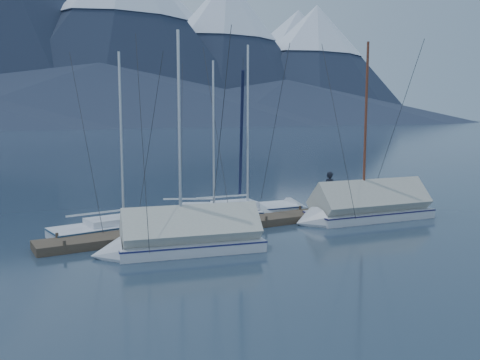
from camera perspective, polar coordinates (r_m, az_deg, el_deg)
name	(u,v)px	position (r m, az deg, el deg)	size (l,w,h in m)	color
ground	(264,236)	(21.99, 2.66, -6.26)	(1000.00, 1000.00, 0.00)	#162333
dock	(240,225)	(23.63, 0.00, -5.04)	(18.00, 1.50, 0.54)	#382D23
mooring_posts	(231,221)	(23.33, -1.06, -4.59)	(15.12, 1.52, 0.35)	#382D23
sailboat_open_left	(133,227)	(23.52, -11.89, -5.15)	(6.70, 2.84, 8.64)	silver
sailboat_open_mid	(223,214)	(25.83, -1.92, -3.88)	(6.62, 4.56, 8.59)	silver
sailboat_open_right	(256,211)	(26.58, 1.84, -3.53)	(7.36, 3.12, 9.50)	silver
sailboat_covered_near	(360,210)	(25.88, 13.37, -3.32)	(7.61, 3.36, 9.60)	#B8BCC5
sailboat_covered_far	(178,241)	(19.42, -7.02, -6.80)	(6.69, 3.32, 9.01)	silver
person	(330,189)	(27.06, 10.06, -1.05)	(0.69, 0.45, 1.89)	black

